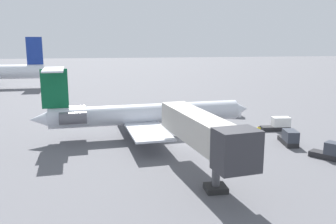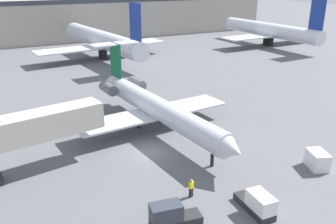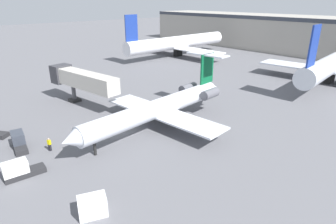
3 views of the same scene
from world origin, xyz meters
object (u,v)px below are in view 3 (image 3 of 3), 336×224
baggage_tug_spare (19,170)px  parked_airliner_west_end (178,43)px  jet_bridge (80,79)px  baggage_tug_trailing (19,141)px  parked_airliner_west_mid (332,64)px  regional_jet (162,106)px  cargo_container_uld (93,206)px  ground_crew_marshaller (49,144)px

baggage_tug_spare → parked_airliner_west_end: 69.93m
jet_bridge → baggage_tug_trailing: bearing=-53.7°
jet_bridge → parked_airliner_west_mid: size_ratio=0.43×
regional_jet → baggage_tug_trailing: 18.96m
regional_jet → jet_bridge: 17.14m
jet_bridge → parked_airliner_west_end: parked_airliner_west_end is taller
parked_airliner_west_mid → cargo_container_uld: bearing=-86.9°
cargo_container_uld → regional_jet: bearing=121.6°
baggage_tug_spare → ground_crew_marshaller: bearing=128.9°
parked_airliner_west_mid → jet_bridge: bearing=-116.7°
baggage_tug_spare → parked_airliner_west_mid: bearing=83.6°
jet_bridge → baggage_tug_trailing: 16.65m
baggage_tug_trailing → parked_airliner_west_mid: bearing=77.0°
jet_bridge → regional_jet: bearing=15.1°
baggage_tug_spare → baggage_tug_trailing: bearing=164.8°
regional_jet → cargo_container_uld: (10.12, -16.45, -2.19)m
jet_bridge → parked_airliner_west_end: 48.60m
jet_bridge → baggage_tug_spare: size_ratio=3.86×
regional_jet → parked_airliner_west_end: size_ratio=0.73×
regional_jet → cargo_container_uld: size_ratio=10.46×
baggage_tug_trailing → parked_airliner_west_mid: (13.80, 59.67, 3.43)m
jet_bridge → cargo_container_uld: jet_bridge is taller
baggage_tug_trailing → parked_airliner_west_mid: parked_airliner_west_mid is taller
regional_jet → ground_crew_marshaller: bearing=-103.2°
jet_bridge → baggage_tug_spare: bearing=-42.2°
baggage_tug_spare → parked_airliner_west_end: parked_airliner_west_end is taller
ground_crew_marshaller → baggage_tug_spare: size_ratio=0.41×
baggage_tug_spare → jet_bridge: bearing=137.8°
ground_crew_marshaller → parked_airliner_west_end: parked_airliner_west_end is taller
regional_jet → parked_airliner_west_end: parked_airliner_west_end is taller
regional_jet → baggage_tug_trailing: bearing=-111.4°
regional_jet → baggage_tug_trailing: (-6.86, -17.53, -2.23)m
parked_airliner_west_end → ground_crew_marshaller: bearing=-57.3°
parked_airliner_west_end → parked_airliner_west_mid: bearing=3.9°
cargo_container_uld → parked_airliner_west_end: (-48.28, 55.51, 3.40)m
baggage_tug_trailing → regional_jet: bearing=68.6°
regional_jet → jet_bridge: regional_jet is taller
jet_bridge → parked_airliner_west_end: size_ratio=0.40×
baggage_tug_trailing → baggage_tug_spare: size_ratio=1.02×
cargo_container_uld → jet_bridge: bearing=155.7°
ground_crew_marshaller → parked_airliner_west_end: bearing=122.7°
jet_bridge → ground_crew_marshaller: 17.12m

